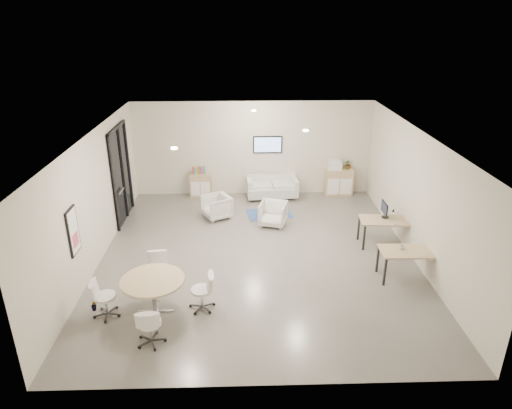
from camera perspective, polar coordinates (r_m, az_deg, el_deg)
The scene contains 21 objects.
room_shell at distance 11.25m, azimuth 0.16°, elevation 0.74°, with size 9.60×10.60×4.80m.
glass_door at distance 14.10m, azimuth -16.52°, elevation 3.97°, with size 0.09×1.90×2.85m.
artwork at distance 10.45m, azimuth -21.89°, elevation -3.14°, with size 0.05×0.54×1.04m.
wall_tv at distance 15.46m, azimuth 1.46°, elevation 7.49°, with size 0.98×0.06×0.58m.
ceiling_spots at distance 11.56m, azimuth -0.98°, elevation 9.57°, with size 3.14×4.14×0.03m.
sideboard_left at distance 15.74m, azimuth -6.94°, elevation 2.47°, with size 0.72×0.38×0.81m.
sideboard_right at distance 15.96m, azimuth 10.27°, elevation 2.80°, with size 0.94×0.45×0.94m.
books at distance 15.57m, azimuth -7.16°, elevation 4.27°, with size 0.42×0.14×0.22m.
printer at distance 15.73m, azimuth 9.82°, elevation 4.94°, with size 0.51×0.44×0.33m.
loveseat at distance 15.53m, azimuth 1.99°, elevation 2.10°, with size 1.76×0.98×0.63m.
blue_rug at distance 14.34m, azimuth 1.67°, elevation -1.15°, with size 1.37×0.91×0.01m, color #334C9C.
armchair_left at distance 13.99m, azimuth -4.95°, elevation -0.15°, with size 0.76×0.71×0.78m, color silver.
armchair_right at distance 13.46m, azimuth 2.14°, elevation -1.04°, with size 0.75×0.71×0.78m, color silver.
desk_rear at distance 12.70m, azimuth 15.99°, elevation -2.15°, with size 1.46×0.82×0.73m.
desk_front at distance 11.27m, azimuth 18.71°, elevation -5.82°, with size 1.41×0.73×0.73m.
monitor at distance 12.70m, azimuth 15.78°, elevation -0.60°, with size 0.20×0.50×0.44m.
round_table at distance 9.72m, azimuth -12.79°, elevation -9.52°, with size 1.31×1.31×0.80m.
meeting_chairs at distance 9.89m, azimuth -12.64°, elevation -11.02°, with size 2.59×2.59×0.82m.
plant_cabinet at distance 15.84m, azimuth 11.48°, elevation 4.84°, with size 0.30×0.34×0.26m, color #3F7F3F.
plant_floor at distance 10.48m, azimuth -19.51°, elevation -12.08°, with size 0.15×0.27×0.12m, color #3F7F3F.
cup at distance 11.22m, azimuth 17.78°, elevation -5.07°, with size 0.12×0.09×0.12m, color white.
Camera 1 is at (-0.36, -10.42, 5.82)m, focal length 32.00 mm.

